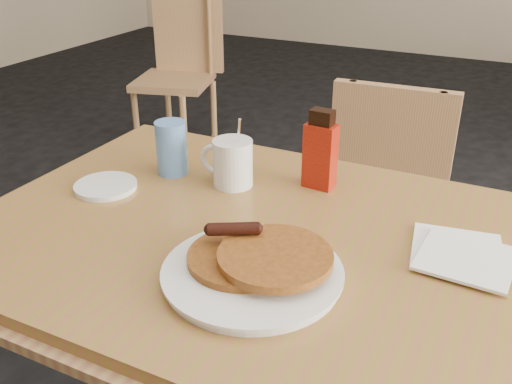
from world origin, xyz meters
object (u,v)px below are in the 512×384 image
Objects in this scene: chair_main_far at (378,200)px; syrup_bottle at (320,152)px; main_table at (275,254)px; pancake_plate at (254,267)px; coffee_mug at (232,162)px; chair_wall_extra at (181,61)px; blue_tumbler at (172,148)px.

chair_main_far is 4.67× the size of syrup_bottle.
syrup_bottle is at bearing 91.03° from main_table.
chair_main_far is at bearing 90.46° from syrup_bottle.
pancake_plate is 1.84× the size of coffee_mug.
main_table is 0.15m from pancake_plate.
chair_wall_extra is 7.02× the size of blue_tumbler.
main_table is 0.39m from blue_tumbler.
pancake_plate is at bearing -69.72° from chair_wall_extra.
coffee_mug is at bearing 124.46° from pancake_plate.
main_table is 0.75m from chair_main_far.
chair_wall_extra is at bearing 126.25° from pancake_plate.
chair_main_far is at bearing 87.98° from main_table.
pancake_plate is at bearing -39.19° from blue_tumbler.
pancake_plate is 2.44× the size of blue_tumbler.
syrup_bottle is at bearing -96.32° from chair_main_far.
syrup_bottle is (1.44, -1.63, 0.30)m from chair_wall_extra.
main_table is at bearing 99.48° from pancake_plate.
main_table is 4.05× the size of pancake_plate.
chair_wall_extra is 4.94× the size of syrup_bottle.
chair_wall_extra reaches higher than chair_main_far.
chair_wall_extra is 2.06m from blue_tumbler.
syrup_bottle is at bearing 94.12° from pancake_plate.
syrup_bottle is (-0.03, -0.48, 0.33)m from chair_main_far.
chair_main_far is 6.63× the size of blue_tumbler.
blue_tumbler reaches higher than chair_main_far.
coffee_mug is 0.20m from syrup_bottle.
blue_tumbler is (-0.34, 0.16, 0.10)m from main_table.
chair_wall_extra reaches higher than main_table.
coffee_mug is (-0.18, 0.16, 0.10)m from main_table.
chair_main_far is at bearing 89.84° from pancake_plate.
pancake_plate is at bearing -66.57° from coffee_mug.
chair_main_far is (0.03, 0.72, -0.21)m from main_table.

